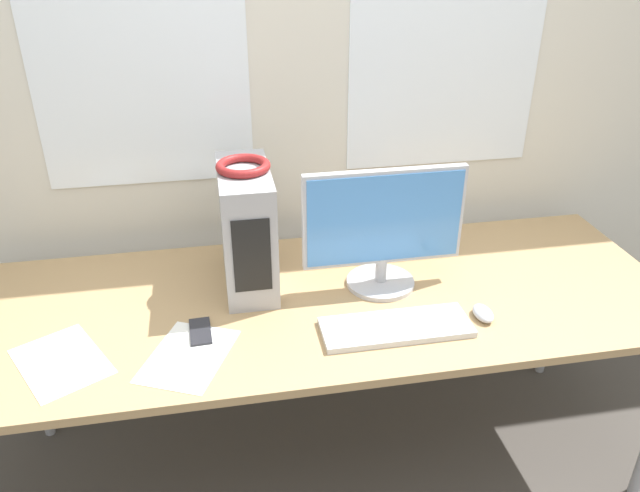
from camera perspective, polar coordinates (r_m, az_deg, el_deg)
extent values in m
cube|color=beige|center=(2.36, -2.01, 15.02)|extent=(8.00, 0.06, 2.70)
cube|color=white|center=(2.26, -16.87, 20.50)|extent=(0.74, 0.01, 1.26)
cube|color=tan|center=(2.08, 0.62, -4.98)|extent=(2.33, 0.87, 0.03)
cylinder|color=#99999E|center=(2.67, -24.90, -9.59)|extent=(0.04, 0.04, 0.73)
cylinder|color=#99999E|center=(2.93, 20.54, -5.03)|extent=(0.04, 0.04, 0.73)
cube|color=#9E9EA3|center=(2.07, -6.69, 1.63)|extent=(0.17, 0.38, 0.41)
cube|color=black|center=(1.90, -6.23, -0.93)|extent=(0.12, 0.00, 0.25)
torus|color=maroon|center=(1.99, -7.05, 7.28)|extent=(0.17, 0.17, 0.03)
cylinder|color=#B7B7BC|center=(2.15, 5.54, -3.31)|extent=(0.23, 0.23, 0.02)
cylinder|color=#B7B7BC|center=(2.12, 5.60, -2.11)|extent=(0.04, 0.04, 0.09)
cube|color=#B7B7BC|center=(2.03, 5.86, 2.65)|extent=(0.53, 0.03, 0.33)
cube|color=#4C8CD8|center=(2.02, 5.98, 2.46)|extent=(0.51, 0.00, 0.30)
cube|color=silver|center=(1.93, 6.97, -7.39)|extent=(0.46, 0.16, 0.02)
cube|color=white|center=(1.92, 6.99, -7.11)|extent=(0.42, 0.14, 0.00)
ellipsoid|color=#B2B2B7|center=(2.03, 14.68, -5.97)|extent=(0.06, 0.10, 0.03)
cube|color=#232328|center=(1.94, -10.88, -7.69)|extent=(0.07, 0.14, 0.01)
cube|color=white|center=(1.95, -22.58, -9.73)|extent=(0.33, 0.36, 0.00)
cube|color=white|center=(1.86, -11.94, -9.80)|extent=(0.31, 0.36, 0.00)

